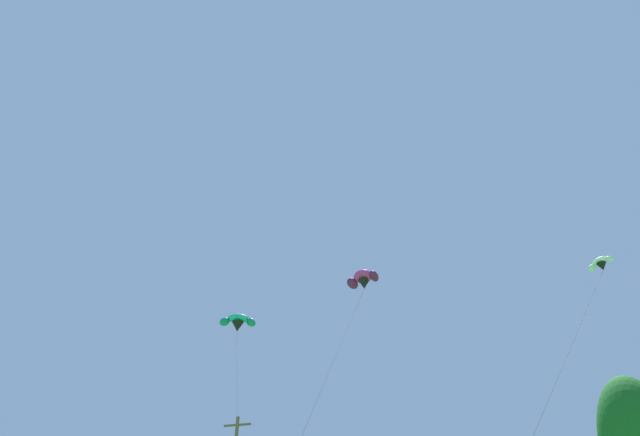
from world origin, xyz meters
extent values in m
cube|color=brown|center=(-13.49, 43.48, 11.23)|extent=(2.20, 0.14, 0.14)
ellipsoid|color=#D12893|center=(-3.34, 44.06, 22.49)|extent=(2.07, 1.82, 1.16)
ellipsoid|color=#66144C|center=(-2.33, 43.67, 22.19)|extent=(1.02, 1.35, 1.24)
ellipsoid|color=#66144C|center=(-4.36, 44.44, 22.19)|extent=(1.27, 1.27, 1.24)
cone|color=black|center=(-3.30, 44.17, 21.83)|extent=(1.26, 1.26, 0.83)
cylinder|color=black|center=(-3.68, 34.77, 11.51)|extent=(0.78, 18.81, 19.80)
ellipsoid|color=white|center=(13.90, 41.72, 19.83)|extent=(1.26, 1.26, 0.53)
ellipsoid|color=silver|center=(14.40, 41.21, 19.63)|extent=(0.77, 0.73, 0.64)
ellipsoid|color=silver|center=(13.40, 42.23, 19.63)|extent=(0.73, 0.77, 0.64)
cone|color=black|center=(13.94, 41.76, 19.39)|extent=(0.91, 0.91, 0.55)
cylinder|color=black|center=(8.63, 32.90, 10.15)|extent=(10.62, 17.72, 17.93)
ellipsoid|color=teal|center=(-11.85, 38.80, 17.72)|extent=(1.79, 1.45, 0.79)
ellipsoid|color=#0F666B|center=(-10.95, 39.15, 17.45)|extent=(1.05, 1.02, 0.92)
ellipsoid|color=#0F666B|center=(-12.76, 38.44, 17.45)|extent=(0.95, 1.01, 0.92)
cone|color=black|center=(-11.88, 38.88, 17.12)|extent=(1.13, 1.13, 0.75)
cylinder|color=black|center=(-7.97, 32.12, 9.18)|extent=(7.83, 13.52, 15.14)
camera|label=1|loc=(5.19, 5.59, 2.14)|focal=29.56mm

